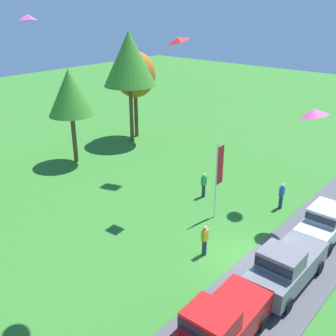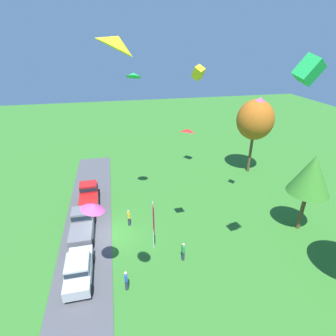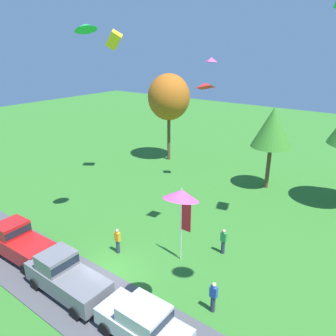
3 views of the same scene
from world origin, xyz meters
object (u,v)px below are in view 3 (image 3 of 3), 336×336
Objects in this scene: person_beside_suv at (223,241)px; person_on_lawn at (118,241)px; car_pickup_mid_row at (19,241)px; car_pickup_near_entrance at (65,275)px; flag_banner at (184,217)px; kite_delta_high_right at (85,27)px; kite_diamond_mid_center at (212,60)px; person_watching_sky at (213,297)px; tree_left_of_center at (169,97)px; tree_far_right at (273,128)px; kite_delta_low_drifter at (181,195)px; kite_box_topmost at (114,40)px; kite_diamond_trailing_tail at (205,85)px; car_sedan_far_end at (143,322)px.

person_beside_suv and person_on_lawn have the same top height.
car_pickup_mid_row is 1.01× the size of car_pickup_near_entrance.
flag_banner is 3.50× the size of kite_delta_high_right.
kite_diamond_mid_center is (3.63, 16.47, 10.22)m from car_pickup_mid_row.
car_pickup_near_entrance is 7.20m from flag_banner.
tree_left_of_center is (-15.71, 17.43, 6.26)m from person_watching_sky.
person_watching_sky is 1.26× the size of kite_delta_high_right.
kite_delta_high_right is at bearing -101.19° from kite_diamond_mid_center.
car_pickup_near_entrance is 20.66m from tree_far_right.
person_beside_suv is 6.66m from person_on_lawn.
kite_delta_high_right is at bearing -115.63° from tree_far_right.
person_watching_sky is at bearing -58.19° from kite_diamond_mid_center.
person_on_lawn is 8.94m from kite_delta_low_drifter.
flag_banner is at bearing 34.50° from car_pickup_mid_row.
car_pickup_mid_row is at bearing -164.78° from person_watching_sky.
person_watching_sky is at bearing 27.02° from car_pickup_near_entrance.
flag_banner reaches higher than car_pickup_near_entrance.
kite_box_topmost reaches higher than person_beside_suv.
person_watching_sky is 1.99× the size of kite_diamond_mid_center.
kite_diamond_trailing_tail is at bearing 127.19° from person_watching_sky.
car_sedan_far_end is at bearing -72.45° from flag_banner.
person_beside_suv is at bearing -20.03° from kite_box_topmost.
car_pickup_mid_row is at bearing -104.94° from kite_delta_high_right.
kite_diamond_trailing_tail is 12.89m from kite_box_topmost.
kite_delta_high_right reaches higher than tree_far_right.
kite_delta_high_right reaches higher than person_beside_suv.
car_pickup_near_entrance is 23.51m from tree_left_of_center.
flag_banner is (-1.56, -2.12, 2.13)m from person_beside_suv.
kite_box_topmost reaches higher than car_pickup_near_entrance.
flag_banner is (12.24, -14.89, -4.12)m from tree_left_of_center.
kite_box_topmost is at bearing -155.39° from kite_diamond_mid_center.
kite_delta_low_drifter reaches higher than car_pickup_near_entrance.
person_on_lawn is (-5.67, 4.05, -0.16)m from car_sedan_far_end.
kite_diamond_trailing_tail is (-2.44, 8.67, 9.20)m from car_sedan_far_end.
kite_delta_low_drifter is at bearing -63.75° from kite_diamond_mid_center.
kite_delta_low_drifter is (6.37, -2.30, 5.84)m from person_on_lawn.
person_on_lawn is 10.93m from kite_diamond_trailing_tail.
person_watching_sky is at bearing 15.22° from car_pickup_mid_row.
kite_diamond_trailing_tail reaches higher than tree_far_right.
car_pickup_near_entrance is 5.28m from car_sedan_far_end.
kite_box_topmost is (-12.40, 7.21, 9.86)m from flag_banner.
kite_diamond_mid_center is 11.50m from kite_delta_high_right.
flag_banner is at bearing 121.86° from kite_delta_low_drifter.
tree_left_of_center is at bearing 129.43° from flag_banner.
person_beside_suv is at bearing 58.67° from car_pickup_near_entrance.
person_watching_sky is at bearing -67.71° from person_beside_suv.
car_pickup_near_entrance is 2.93× the size of person_beside_suv.
tree_left_of_center is (-3.86, 20.65, 6.03)m from car_pickup_mid_row.
person_beside_suv is 0.23× the size of tree_far_right.
kite_diamond_trailing_tail is at bearing -46.05° from tree_left_of_center.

